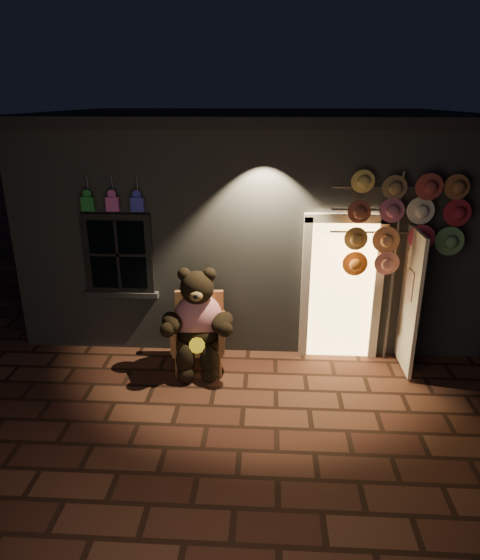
{
  "coord_description": "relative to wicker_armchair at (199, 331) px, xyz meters",
  "views": [
    {
      "loc": [
        0.27,
        -5.38,
        3.7
      ],
      "look_at": [
        -0.1,
        1.0,
        1.35
      ],
      "focal_mm": 32.0,
      "sensor_mm": 36.0,
      "label": 1
    }
  ],
  "objects": [
    {
      "name": "wicker_armchair",
      "position": [
        0.0,
        0.0,
        0.0
      ],
      "size": [
        0.78,
        0.71,
        1.07
      ],
      "rotation": [
        0.0,
        0.0,
        0.07
      ],
      "color": "#AA6B42",
      "rests_on": "ground"
    },
    {
      "name": "hat_rack",
      "position": [
        2.75,
        0.22,
        1.61
      ],
      "size": [
        1.79,
        0.22,
        2.8
      ],
      "color": "#59595E",
      "rests_on": "ground"
    },
    {
      "name": "teddy_bear",
      "position": [
        0.01,
        -0.14,
        0.21
      ],
      "size": [
        1.1,
        0.88,
        1.52
      ],
      "rotation": [
        0.0,
        0.0,
        0.07
      ],
      "color": "red",
      "rests_on": "ground"
    },
    {
      "name": "ground",
      "position": [
        0.69,
        -1.06,
        -0.53
      ],
      "size": [
        60.0,
        60.0,
        0.0
      ],
      "primitive_type": "plane",
      "color": "brown",
      "rests_on": "ground"
    },
    {
      "name": "shop_building",
      "position": [
        0.69,
        2.93,
        1.2
      ],
      "size": [
        7.3,
        5.95,
        3.51
      ],
      "color": "slate",
      "rests_on": "ground"
    }
  ]
}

